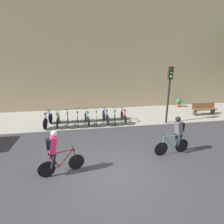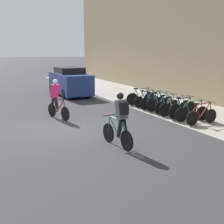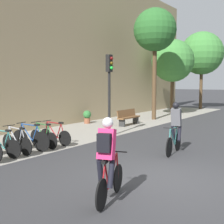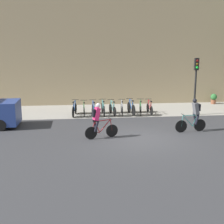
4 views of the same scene
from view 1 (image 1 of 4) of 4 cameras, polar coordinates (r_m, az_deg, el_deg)
name	(u,v)px [view 1 (image 1 of 4)]	position (r m, az deg, el deg)	size (l,w,h in m)	color
ground	(114,173)	(6.96, 0.70, -19.28)	(200.00, 200.00, 0.00)	#333335
kerb_strip	(98,117)	(12.98, -4.54, -1.53)	(44.00, 4.50, 0.01)	gray
building_facade	(94,50)	(14.87, -5.91, 19.36)	(44.00, 0.60, 9.50)	#9E8966
cyclist_pink	(55,151)	(6.71, -18.05, -12.16)	(1.65, 0.64, 1.75)	black
cyclist_grey	(177,134)	(8.24, 20.33, -6.78)	(1.70, 0.50, 1.76)	black
parked_bike_0	(48,120)	(11.75, -20.20, -2.49)	(0.46, 1.71, 0.98)	black
parked_bike_1	(58,120)	(11.66, -17.22, -2.51)	(0.46, 1.57, 0.94)	black
parked_bike_2	(68,119)	(11.58, -14.22, -2.35)	(0.46, 1.64, 0.94)	black
parked_bike_3	(78,119)	(11.54, -11.20, -2.11)	(0.46, 1.66, 0.98)	black
parked_bike_4	(87,118)	(11.54, -8.14, -2.07)	(0.46, 1.59, 0.94)	black
parked_bike_5	(96,118)	(11.56, -5.11, -1.91)	(0.46, 1.65, 0.95)	black
parked_bike_6	(106,117)	(11.61, -2.09, -1.61)	(0.46, 1.68, 0.99)	black
parked_bike_7	(115,117)	(11.70, 0.89, -1.60)	(0.46, 1.64, 0.95)	black
parked_bike_8	(124,116)	(11.83, 3.82, -1.48)	(0.46, 1.60, 0.94)	black
traffic_light_pole	(170,85)	(11.68, 18.28, 8.34)	(0.26, 0.30, 3.65)	black
bench	(204,109)	(15.04, 27.82, 0.98)	(1.88, 0.44, 0.89)	brown
potted_plant	(178,102)	(16.57, 20.87, 3.04)	(0.48, 0.48, 0.78)	brown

